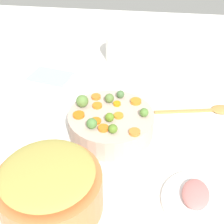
# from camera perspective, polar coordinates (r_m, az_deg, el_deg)

# --- Properties ---
(tabletop) EXTENTS (2.40, 2.40, 0.02)m
(tabletop) POSITION_cam_1_polar(r_m,az_deg,el_deg) (1.14, -0.11, -3.64)
(tabletop) COLOR white
(tabletop) RESTS_ON ground
(serving_bowl_carrots) EXTENTS (0.29, 0.29, 0.08)m
(serving_bowl_carrots) POSITION_cam_1_polar(r_m,az_deg,el_deg) (1.10, -0.00, -2.06)
(serving_bowl_carrots) COLOR #C0AA9A
(serving_bowl_carrots) RESTS_ON tabletop
(metal_pot) EXTENTS (0.28, 0.28, 0.11)m
(metal_pot) POSITION_cam_1_polar(r_m,az_deg,el_deg) (0.89, -10.94, -13.82)
(metal_pot) COLOR #CD7741
(metal_pot) RESTS_ON tabletop
(stuffing_mound) EXTENTS (0.25, 0.25, 0.04)m
(stuffing_mound) POSITION_cam_1_polar(r_m,az_deg,el_deg) (0.83, -11.54, -10.58)
(stuffing_mound) COLOR #AFA14A
(stuffing_mound) RESTS_ON metal_pot
(carrot_slice_0) EXTENTS (0.05, 0.05, 0.01)m
(carrot_slice_0) POSITION_cam_1_polar(r_m,az_deg,el_deg) (1.13, 4.27, 1.91)
(carrot_slice_0) COLOR orange
(carrot_slice_0) RESTS_ON serving_bowl_carrots
(carrot_slice_1) EXTENTS (0.04, 0.04, 0.01)m
(carrot_slice_1) POSITION_cam_1_polar(r_m,az_deg,el_deg) (1.01, -1.55, -2.91)
(carrot_slice_1) COLOR orange
(carrot_slice_1) RESTS_ON serving_bowl_carrots
(carrot_slice_2) EXTENTS (0.04, 0.04, 0.01)m
(carrot_slice_2) POSITION_cam_1_polar(r_m,az_deg,el_deg) (1.04, -2.92, -1.61)
(carrot_slice_2) COLOR orange
(carrot_slice_2) RESTS_ON serving_bowl_carrots
(carrot_slice_3) EXTENTS (0.05, 0.05, 0.01)m
(carrot_slice_3) POSITION_cam_1_polar(r_m,az_deg,el_deg) (1.11, -2.66, 1.15)
(carrot_slice_3) COLOR orange
(carrot_slice_3) RESTS_ON serving_bowl_carrots
(carrot_slice_4) EXTENTS (0.05, 0.05, 0.01)m
(carrot_slice_4) POSITION_cam_1_polar(r_m,az_deg,el_deg) (1.00, 4.06, -3.61)
(carrot_slice_4) COLOR orange
(carrot_slice_4) RESTS_ON serving_bowl_carrots
(carrot_slice_5) EXTENTS (0.04, 0.04, 0.01)m
(carrot_slice_5) POSITION_cam_1_polar(r_m,az_deg,el_deg) (1.06, 1.17, -0.65)
(carrot_slice_5) COLOR orange
(carrot_slice_5) RESTS_ON serving_bowl_carrots
(carrot_slice_6) EXTENTS (0.04, 0.04, 0.01)m
(carrot_slice_6) POSITION_cam_1_polar(r_m,az_deg,el_deg) (1.07, -5.98, -0.54)
(carrot_slice_6) COLOR orange
(carrot_slice_6) RESTS_ON serving_bowl_carrots
(carrot_slice_7) EXTENTS (0.04, 0.04, 0.01)m
(carrot_slice_7) POSITION_cam_1_polar(r_m,az_deg,el_deg) (1.15, -2.87, 2.73)
(carrot_slice_7) COLOR orange
(carrot_slice_7) RESTS_ON serving_bowl_carrots
(carrot_slice_8) EXTENTS (0.03, 0.03, 0.01)m
(carrot_slice_8) POSITION_cam_1_polar(r_m,az_deg,el_deg) (1.12, 0.89, 1.49)
(carrot_slice_8) COLOR orange
(carrot_slice_8) RESTS_ON serving_bowl_carrots
(brussels_sprout_0) EXTENTS (0.03, 0.03, 0.03)m
(brussels_sprout_0) POSITION_cam_1_polar(r_m,az_deg,el_deg) (1.12, -0.47, 2.49)
(brussels_sprout_0) COLOR #59793A
(brussels_sprout_0) RESTS_ON serving_bowl_carrots
(brussels_sprout_1) EXTENTS (0.03, 0.03, 0.03)m
(brussels_sprout_1) POSITION_cam_1_polar(r_m,az_deg,el_deg) (1.15, 1.52, 3.19)
(brussels_sprout_1) COLOR #49703E
(brussels_sprout_1) RESTS_ON serving_bowl_carrots
(brussels_sprout_2) EXTENTS (0.03, 0.03, 0.03)m
(brussels_sprout_2) POSITION_cam_1_polar(r_m,az_deg,el_deg) (1.00, 0.16, -3.01)
(brussels_sprout_2) COLOR #577F28
(brussels_sprout_2) RESTS_ON serving_bowl_carrots
(brussels_sprout_3) EXTENTS (0.03, 0.03, 0.03)m
(brussels_sprout_3) POSITION_cam_1_polar(r_m,az_deg,el_deg) (1.04, -0.31, -0.96)
(brussels_sprout_3) COLOR olive
(brussels_sprout_3) RESTS_ON serving_bowl_carrots
(brussels_sprout_4) EXTENTS (0.04, 0.04, 0.04)m
(brussels_sprout_4) POSITION_cam_1_polar(r_m,az_deg,el_deg) (1.01, -3.63, -2.05)
(brussels_sprout_4) COLOR #4F823E
(brussels_sprout_4) RESTS_ON serving_bowl_carrots
(brussels_sprout_5) EXTENTS (0.03, 0.03, 0.03)m
(brussels_sprout_5) POSITION_cam_1_polar(r_m,az_deg,el_deg) (1.07, 5.76, -0.08)
(brussels_sprout_5) COLOR #548036
(brussels_sprout_5) RESTS_ON serving_bowl_carrots
(brussels_sprout_6) EXTENTS (0.04, 0.04, 0.04)m
(brussels_sprout_6) POSITION_cam_1_polar(r_m,az_deg,el_deg) (1.11, -5.33, 1.98)
(brussels_sprout_6) COLOR #5D843E
(brussels_sprout_6) RESTS_ON serving_bowl_carrots
(wooden_spoon) EXTENTS (0.30, 0.09, 0.01)m
(wooden_spoon) POSITION_cam_1_polar(r_m,az_deg,el_deg) (1.28, 17.06, 0.35)
(wooden_spoon) COLOR #BC8C49
(wooden_spoon) RESTS_ON tabletop
(casserole_dish) EXTENTS (0.21, 0.21, 0.12)m
(casserole_dish) POSITION_cam_1_polar(r_m,az_deg,el_deg) (1.55, 2.88, 11.37)
(casserole_dish) COLOR white
(casserole_dish) RESTS_ON tabletop
(ham_plate) EXTENTS (0.23, 0.23, 0.01)m
(ham_plate) POSITION_cam_1_polar(r_m,az_deg,el_deg) (0.95, 15.84, -15.23)
(ham_plate) COLOR white
(ham_plate) RESTS_ON tabletop
(ham_slice_main) EXTENTS (0.09, 0.12, 0.03)m
(ham_slice_main) POSITION_cam_1_polar(r_m,az_deg,el_deg) (0.94, 14.73, -13.97)
(ham_slice_main) COLOR #C37572
(ham_slice_main) RESTS_ON ham_plate
(dish_towel) EXTENTS (0.20, 0.16, 0.01)m
(dish_towel) POSITION_cam_1_polar(r_m,az_deg,el_deg) (1.45, -10.98, 6.23)
(dish_towel) COLOR #9DA6BB
(dish_towel) RESTS_ON tabletop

